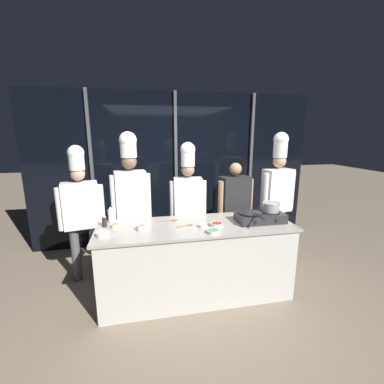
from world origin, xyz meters
name	(u,v)px	position (x,y,z in m)	size (l,w,h in m)	color
ground_plane	(196,293)	(0.00, 0.00, 0.00)	(24.00, 24.00, 0.00)	#7F705B
window_wall_back	(176,170)	(0.00, 1.72, 1.35)	(5.02, 0.09, 2.70)	black
demo_counter	(196,260)	(0.00, 0.00, 0.46)	(2.35, 0.80, 0.92)	beige
portable_stove	(260,217)	(0.81, -0.05, 0.98)	(0.58, 0.33, 0.12)	#28282B
frying_pan	(251,211)	(0.67, -0.05, 1.07)	(0.30, 0.51, 0.04)	#232326
stock_pot	(271,207)	(0.94, -0.05, 1.11)	(0.24, 0.21, 0.12)	#93969B
squeeze_bottle_clear	(111,215)	(-1.01, 0.31, 1.02)	(0.07, 0.07, 0.20)	white
squeeze_bottle_soy	(104,221)	(-1.07, 0.16, 0.99)	(0.05, 0.05, 0.15)	#332319
prep_bowl_scallions	(213,231)	(0.13, -0.29, 0.95)	(0.14, 0.14, 0.04)	white
prep_bowl_mushrooms	(141,227)	(-0.65, -0.04, 0.95)	(0.11, 0.11, 0.06)	white
prep_bowl_carrots	(115,225)	(-0.95, 0.10, 0.95)	(0.09, 0.09, 0.05)	white
prep_bowl_garlic	(103,234)	(-1.06, -0.14, 0.95)	(0.15, 0.15, 0.05)	white
prep_bowl_bell_pepper	(217,224)	(0.23, -0.10, 0.95)	(0.15, 0.15, 0.04)	white
prep_bowl_rice	(203,225)	(0.06, -0.09, 0.94)	(0.10, 0.10, 0.03)	white
serving_spoon_slotted	(172,220)	(-0.27, 0.20, 0.93)	(0.28, 0.10, 0.02)	olive
serving_spoon_solid	(188,225)	(-0.10, -0.01, 0.93)	(0.23, 0.09, 0.02)	olive
chef_head	(81,206)	(-1.42, 0.66, 1.06)	(0.58, 0.32, 1.86)	#4C4C51
chef_sous	(131,193)	(-0.77, 0.62, 1.21)	(0.53, 0.27, 2.02)	#232326
chef_line	(188,197)	(0.02, 0.65, 1.10)	(0.52, 0.24, 1.88)	#4C4C51
person_guest	(234,204)	(0.74, 0.68, 0.95)	(0.58, 0.31, 1.58)	#232326
chef_pastry	(277,189)	(1.43, 0.67, 1.16)	(0.58, 0.31, 2.02)	#4C4C51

